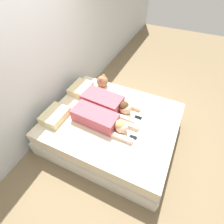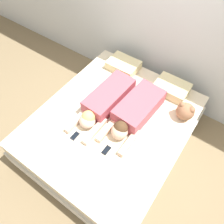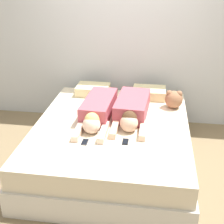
{
  "view_description": "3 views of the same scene",
  "coord_description": "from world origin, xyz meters",
  "views": [
    {
      "loc": [
        -1.8,
        -0.85,
        2.74
      ],
      "look_at": [
        0.0,
        0.0,
        0.69
      ],
      "focal_mm": 28.0,
      "sensor_mm": 36.0,
      "label": 1
    },
    {
      "loc": [
        0.91,
        -1.29,
        2.85
      ],
      "look_at": [
        0.0,
        0.0,
        0.69
      ],
      "focal_mm": 35.0,
      "sensor_mm": 36.0,
      "label": 2
    },
    {
      "loc": [
        0.47,
        -3.22,
        2.25
      ],
      "look_at": [
        0.0,
        0.0,
        0.69
      ],
      "focal_mm": 50.0,
      "sensor_mm": 36.0,
      "label": 3
    }
  ],
  "objects": [
    {
      "name": "ground_plane",
      "position": [
        0.0,
        0.0,
        0.0
      ],
      "size": [
        12.0,
        12.0,
        0.0
      ],
      "primitive_type": "plane",
      "color": "#7F6B4C"
    },
    {
      "name": "wall_back",
      "position": [
        0.0,
        1.25,
        1.3
      ],
      "size": [
        12.0,
        0.06,
        2.6
      ],
      "color": "silver",
      "rests_on": "ground_plane"
    },
    {
      "name": "bed",
      "position": [
        0.0,
        0.0,
        0.26
      ],
      "size": [
        1.85,
        2.2,
        0.54
      ],
      "color": "beige",
      "rests_on": "ground_plane"
    },
    {
      "name": "pillow_head_left",
      "position": [
        -0.4,
        0.87,
        0.6
      ],
      "size": [
        0.46,
        0.34,
        0.13
      ],
      "color": "beige",
      "rests_on": "bed"
    },
    {
      "name": "pillow_head_right",
      "position": [
        0.4,
        0.87,
        0.6
      ],
      "size": [
        0.46,
        0.34,
        0.13
      ],
      "color": "beige",
      "rests_on": "bed"
    },
    {
      "name": "person_left",
      "position": [
        -0.19,
        0.1,
        0.65
      ],
      "size": [
        0.36,
        1.09,
        0.23
      ],
      "color": "#B24C59",
      "rests_on": "bed"
    },
    {
      "name": "person_right",
      "position": [
        0.21,
        0.19,
        0.65
      ],
      "size": [
        0.41,
        1.03,
        0.23
      ],
      "color": "#B24C59",
      "rests_on": "bed"
    },
    {
      "name": "cell_phone_left",
      "position": [
        -0.22,
        -0.47,
        0.54
      ],
      "size": [
        0.06,
        0.12,
        0.01
      ],
      "color": "#2D2D33",
      "rests_on": "bed"
    },
    {
      "name": "cell_phone_right",
      "position": [
        0.2,
        -0.4,
        0.54
      ],
      "size": [
        0.06,
        0.12,
        0.01
      ],
      "color": "black",
      "rests_on": "bed"
    },
    {
      "name": "plush_toy",
      "position": [
        0.73,
        0.56,
        0.66
      ],
      "size": [
        0.23,
        0.23,
        0.24
      ],
      "color": "#996647",
      "rests_on": "bed"
    }
  ]
}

